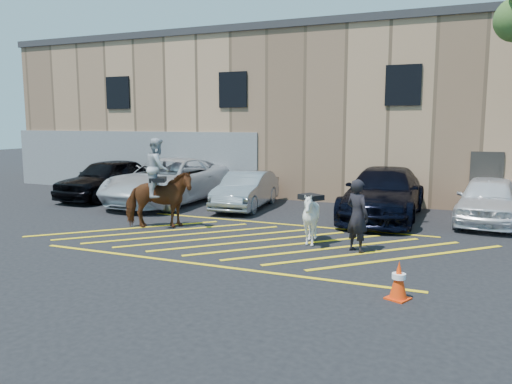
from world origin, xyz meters
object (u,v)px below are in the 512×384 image
at_px(car_silver_sedan, 246,190).
at_px(traffic_cone, 399,280).
at_px(saddled_white, 311,218).
at_px(car_white_pickup, 169,181).
at_px(car_white_suv, 488,200).
at_px(car_blue_suv, 384,193).
at_px(car_black_suv, 108,179).
at_px(handler, 357,216).
at_px(mounted_bay, 158,192).

distance_m(car_silver_sedan, traffic_cone, 10.25).
xyz_separation_m(car_silver_sedan, traffic_cone, (6.56, -7.87, -0.33)).
bearing_deg(traffic_cone, saddled_white, 128.49).
height_order(car_white_pickup, car_white_suv, car_white_pickup).
bearing_deg(saddled_white, car_blue_suv, 74.79).
relative_size(car_black_suv, saddled_white, 2.90).
relative_size(saddled_white, traffic_cone, 2.35).
bearing_deg(car_blue_suv, saddled_white, -105.49).
xyz_separation_m(car_white_pickup, car_white_suv, (11.69, 0.49, -0.14)).
bearing_deg(car_blue_suv, car_black_suv, -179.88).
bearing_deg(car_blue_suv, handler, -89.45).
bearing_deg(car_white_suv, car_white_pickup, -172.08).
relative_size(mounted_bay, traffic_cone, 3.80).
bearing_deg(car_black_suv, handler, -19.63).
xyz_separation_m(car_white_pickup, mounted_bay, (2.31, -4.22, 0.22)).
bearing_deg(car_blue_suv, car_white_pickup, -179.65).
bearing_deg(traffic_cone, handler, 114.26).
xyz_separation_m(car_black_suv, traffic_cone, (12.98, -7.82, -0.48)).
height_order(car_white_pickup, traffic_cone, car_white_pickup).
distance_m(car_blue_suv, mounted_bay, 7.51).
bearing_deg(traffic_cone, car_blue_suv, 100.55).
height_order(car_silver_sedan, saddled_white, saddled_white).
distance_m(handler, traffic_cone, 3.46).
bearing_deg(car_white_suv, mounted_bay, -147.80).
bearing_deg(handler, saddled_white, 19.37).
distance_m(car_black_suv, car_white_pickup, 3.06).
distance_m(car_white_suv, mounted_bay, 10.50).
xyz_separation_m(car_white_pickup, saddled_white, (7.21, -4.42, -0.17)).
bearing_deg(car_black_suv, car_white_suv, 4.36).
distance_m(car_white_pickup, handler, 9.72).
bearing_deg(car_white_pickup, traffic_cone, -37.21).
distance_m(mounted_bay, saddled_white, 4.93).
height_order(car_white_pickup, handler, handler).
distance_m(car_silver_sedan, car_white_suv, 8.35).
bearing_deg(mounted_bay, saddled_white, -2.27).
relative_size(car_white_pickup, car_silver_sedan, 1.53).
bearing_deg(car_white_pickup, car_white_suv, 3.42).
bearing_deg(car_blue_suv, mounted_bay, -145.15).
distance_m(car_black_suv, saddled_white, 11.19).
xyz_separation_m(car_white_suv, saddled_white, (-4.47, -4.91, -0.03)).
height_order(car_black_suv, car_blue_suv, car_black_suv).
distance_m(car_silver_sedan, handler, 7.02).
relative_size(car_blue_suv, saddled_white, 3.39).
bearing_deg(car_white_pickup, car_black_suv, -179.19).
xyz_separation_m(car_blue_suv, mounted_bay, (-6.13, -4.32, 0.27)).
distance_m(car_white_pickup, mounted_bay, 4.82).
relative_size(car_black_suv, car_silver_sedan, 1.18).
xyz_separation_m(car_silver_sedan, saddled_white, (3.86, -4.48, 0.03)).
relative_size(car_black_suv, traffic_cone, 6.82).
relative_size(car_white_suv, handler, 2.43).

